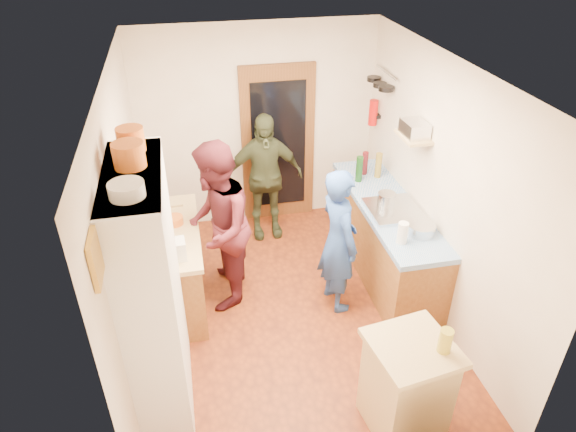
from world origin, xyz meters
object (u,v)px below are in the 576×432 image
object	(u,v)px
right_counter_base	(384,239)
person_left	(221,225)
person_hob	(342,241)
person_back	(265,177)
hutch_body	(153,297)
island_base	(406,388)

from	to	relation	value
right_counter_base	person_left	xyz separation A→B (m)	(-1.86, -0.08, 0.50)
person_hob	person_left	size ratio (longest dim) A/B	0.87
person_hob	person_left	distance (m)	1.26
right_counter_base	person_hob	bearing A→B (deg)	-145.11
person_left	right_counter_base	bearing A→B (deg)	102.83
person_hob	person_back	world-z (taller)	person_back
person_back	hutch_body	bearing A→B (deg)	-118.94
hutch_body	person_back	xyz separation A→B (m)	(1.30, 2.35, -0.27)
hutch_body	right_counter_base	distance (m)	2.90
island_base	person_back	size ratio (longest dim) A/B	0.52
person_left	person_back	bearing A→B (deg)	160.17
island_base	person_left	size ratio (longest dim) A/B	0.47
person_back	right_counter_base	bearing A→B (deg)	-41.18
right_counter_base	person_back	size ratio (longest dim) A/B	1.33
island_base	person_left	world-z (taller)	person_left
person_left	person_hob	bearing A→B (deg)	82.45
hutch_body	person_left	xyz separation A→B (m)	(0.64, 1.22, -0.18)
hutch_body	person_back	distance (m)	2.70
person_hob	person_back	xyz separation A→B (m)	(-0.53, 1.51, 0.02)
right_counter_base	island_base	world-z (taller)	island_base
island_base	person_back	xyz separation A→B (m)	(-0.60, 3.09, 0.40)
right_counter_base	island_base	size ratio (longest dim) A/B	2.56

